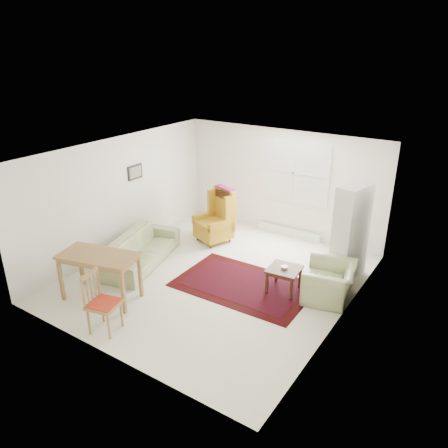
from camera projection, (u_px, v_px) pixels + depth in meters
The scene contains 10 objects.
room at pixel (222, 216), 8.25m from camera, with size 5.04×5.54×2.51m.
rug at pixel (244, 285), 8.33m from camera, with size 2.53×1.63×0.03m, color black, non-canonical shape.
sofa at pixel (141, 244), 9.03m from camera, with size 2.12×0.83×0.86m, color #97A06B.
armchair at pixel (330, 279), 7.79m from camera, with size 0.99×0.87×0.77m, color #97A06B.
wingback_chair at pixel (213, 216), 9.94m from camera, with size 0.73×0.77×1.26m, color #B6851C, non-canonical shape.
coffee_table at pixel (284, 279), 8.08m from camera, with size 0.57×0.57×0.47m, color #3A1A11, non-canonical shape.
stool at pixel (209, 234), 10.01m from camera, with size 0.32×0.32×0.43m, color white, non-canonical shape.
cabinet at pixel (351, 232), 8.33m from camera, with size 0.39×0.75×1.87m, color silver, non-canonical shape.
desk at pixel (101, 277), 7.76m from camera, with size 1.38×0.69×0.87m, color olive, non-canonical shape.
desk_chair at pixel (104, 303), 6.84m from camera, with size 0.45×0.45×1.02m, color olive, non-canonical shape.
Camera 1 is at (4.28, -6.17, 4.29)m, focal length 35.00 mm.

